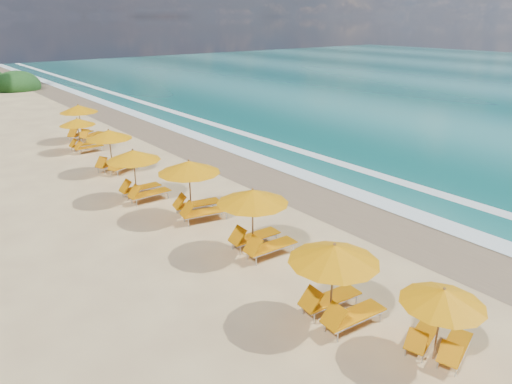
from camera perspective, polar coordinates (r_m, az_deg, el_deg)
The scene contains 11 objects.
ground at distance 19.12m, azimuth 0.00°, elevation -3.37°, with size 160.00×160.00×0.00m, color #D6BE7E.
wet_sand at distance 21.62m, azimuth 8.40°, elevation -0.69°, with size 4.00×160.00×0.01m, color #867050.
surf_foam at distance 23.53m, azimuth 12.99°, elevation 0.83°, with size 4.00×160.00×0.01m.
station_2 at distance 12.23m, azimuth 21.54°, elevation -13.87°, with size 2.50×2.43×1.99m.
station_3 at distance 12.65m, azimuth 9.88°, elevation -10.16°, with size 2.74×2.57×2.41m.
station_4 at distance 15.95m, azimuth 0.15°, elevation -2.99°, with size 2.72×2.53×2.46m.
station_5 at distance 18.96m, azimuth -7.46°, elevation 0.84°, with size 3.05×2.92×2.52m.
station_6 at distance 21.41m, azimuth -14.05°, elevation 2.50°, with size 2.60×2.40×2.40m.
station_7 at distance 25.67m, azimuth -16.94°, elevation 5.16°, with size 3.10×3.06×2.38m.
station_8 at distance 30.40m, azimuth -20.42°, elevation 6.79°, with size 2.38×2.21×2.14m.
station_9 at distance 33.17m, azimuth -20.33°, elevation 8.18°, with size 3.32×3.32×2.47m.
Camera 1 is at (-10.74, -13.80, 7.73)m, focal length 33.00 mm.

